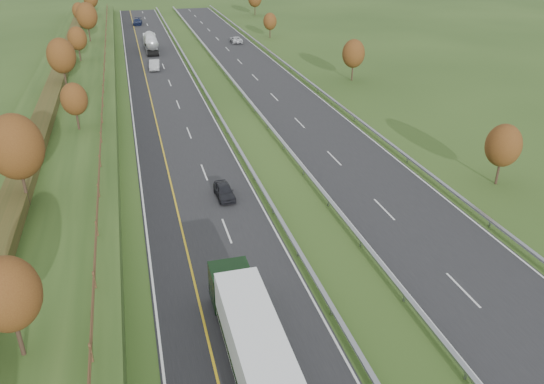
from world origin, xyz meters
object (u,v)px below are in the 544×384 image
at_px(road_tanker, 151,42).
at_px(box_lorry, 258,357).
at_px(car_dark_near, 224,191).
at_px(car_silver_mid, 155,65).
at_px(car_oncoming, 236,40).
at_px(car_small_far, 138,22).

bearing_deg(road_tanker, box_lorry, -90.24).
relative_size(car_dark_near, car_silver_mid, 0.77).
distance_m(car_dark_near, car_silver_mid, 52.04).
distance_m(road_tanker, car_dark_near, 67.97).
relative_size(car_dark_near, car_oncoming, 0.78).
height_order(road_tanker, car_small_far, road_tanker).
xyz_separation_m(box_lorry, car_silver_mid, (-0.08, 74.74, -1.48)).
relative_size(box_lorry, road_tanker, 1.45).
distance_m(box_lorry, car_oncoming, 96.79).
bearing_deg(box_lorry, car_small_far, 90.38).
distance_m(car_small_far, car_oncoming, 36.23).
xyz_separation_m(car_dark_near, car_oncoming, (16.20, 72.20, 0.03)).
relative_size(road_tanker, car_dark_near, 2.96).
xyz_separation_m(car_dark_near, car_small_far, (-3.30, 102.73, 0.11)).
height_order(road_tanker, car_dark_near, road_tanker).
bearing_deg(box_lorry, car_oncoming, 78.88).
height_order(box_lorry, car_oncoming, box_lorry).
bearing_deg(car_silver_mid, car_dark_near, -81.22).
relative_size(box_lorry, car_small_far, 3.13).
xyz_separation_m(road_tanker, car_silver_mid, (-0.47, -15.95, -1.01)).
bearing_deg(car_dark_near, road_tanker, 90.01).
height_order(car_dark_near, car_small_far, car_small_far).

